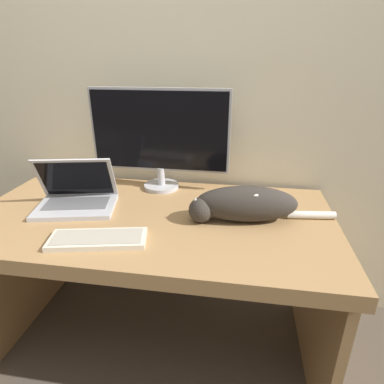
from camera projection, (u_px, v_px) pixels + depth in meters
name	position (u px, v px, depth m)	size (l,w,h in m)	color
wall_back	(171.00, 66.00, 1.56)	(6.40, 0.06, 2.60)	beige
desk	(153.00, 244.00, 1.42)	(1.54, 0.79, 0.72)	#A37A4C
monitor	(160.00, 136.00, 1.54)	(0.68, 0.18, 0.49)	#B2B2B7
laptop	(76.00, 198.00, 1.42)	(0.38, 0.30, 0.23)	#B7B7BC
external_keyboard	(98.00, 239.00, 1.16)	(0.37, 0.20, 0.02)	beige
cat	(243.00, 204.00, 1.29)	(0.60, 0.19, 0.15)	#332D28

